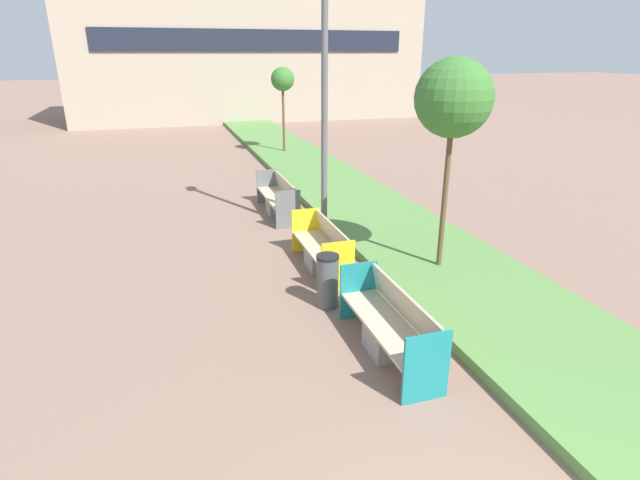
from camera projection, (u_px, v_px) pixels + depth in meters
planter_grass_strip at (347, 195)px, 14.69m from camera, size 2.80×120.00×0.18m
building_backdrop at (245, 49)px, 32.47m from camera, size 21.33×8.40×8.52m
bench_teal_frame at (390, 329)px, 7.03m from camera, size 0.65×2.25×0.94m
bench_yellow_frame at (322, 251)px, 9.80m from camera, size 0.65×2.09×0.94m
bench_grey_frame at (279, 200)px, 13.17m from camera, size 0.65×2.44×0.94m
litter_bin at (328, 281)px, 8.31m from camera, size 0.38×0.38×0.92m
street_lamp_post at (325, 64)px, 10.33m from camera, size 0.24×0.44×6.87m
sapling_tree_near at (454, 99)px, 8.58m from camera, size 1.36×1.36×3.98m
sapling_tree_far at (283, 80)px, 19.88m from camera, size 0.93×0.93×3.51m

